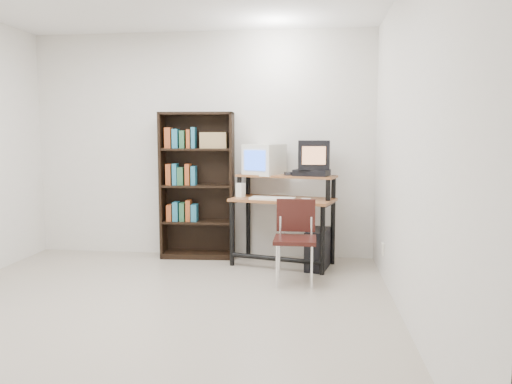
# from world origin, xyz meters

# --- Properties ---
(floor) EXTENTS (4.00, 4.00, 0.01)m
(floor) POSITION_xyz_m (0.00, 0.00, -0.01)
(floor) COLOR #AFA391
(floor) RESTS_ON ground
(back_wall) EXTENTS (4.00, 0.01, 2.60)m
(back_wall) POSITION_xyz_m (0.00, 2.00, 1.30)
(back_wall) COLOR silver
(back_wall) RESTS_ON floor
(right_wall) EXTENTS (0.01, 4.00, 2.60)m
(right_wall) POSITION_xyz_m (2.00, 0.00, 1.30)
(right_wall) COLOR silver
(right_wall) RESTS_ON floor
(computer_desk) EXTENTS (1.19, 0.81, 0.98)m
(computer_desk) POSITION_xyz_m (0.98, 1.62, 0.67)
(computer_desk) COLOR brown
(computer_desk) RESTS_ON floor
(crt_monitor) EXTENTS (0.49, 0.49, 0.35)m
(crt_monitor) POSITION_xyz_m (0.75, 1.80, 1.14)
(crt_monitor) COLOR white
(crt_monitor) RESTS_ON computer_desk
(vcr) EXTENTS (0.41, 0.34, 0.08)m
(vcr) POSITION_xyz_m (1.28, 1.62, 1.01)
(vcr) COLOR black
(vcr) RESTS_ON computer_desk
(crt_tv) EXTENTS (0.33, 0.33, 0.31)m
(crt_tv) POSITION_xyz_m (1.31, 1.64, 1.21)
(crt_tv) COLOR black
(crt_tv) RESTS_ON vcr
(cd_spindle) EXTENTS (0.16, 0.16, 0.05)m
(cd_spindle) POSITION_xyz_m (1.04, 1.65, 0.99)
(cd_spindle) COLOR #26262B
(cd_spindle) RESTS_ON computer_desk
(keyboard) EXTENTS (0.50, 0.29, 0.03)m
(keyboard) POSITION_xyz_m (0.87, 1.51, 0.74)
(keyboard) COLOR white
(keyboard) RESTS_ON computer_desk
(mousepad) EXTENTS (0.23, 0.19, 0.01)m
(mousepad) POSITION_xyz_m (1.22, 1.45, 0.72)
(mousepad) COLOR black
(mousepad) RESTS_ON computer_desk
(mouse) EXTENTS (0.10, 0.06, 0.03)m
(mouse) POSITION_xyz_m (1.23, 1.44, 0.74)
(mouse) COLOR white
(mouse) RESTS_ON mousepad
(desk_speaker) EXTENTS (0.11, 0.10, 0.17)m
(desk_speaker) POSITION_xyz_m (0.50, 1.68, 0.80)
(desk_speaker) COLOR white
(desk_speaker) RESTS_ON computer_desk
(pc_tower) EXTENTS (0.29, 0.48, 0.42)m
(pc_tower) POSITION_xyz_m (1.36, 1.49, 0.21)
(pc_tower) COLOR black
(pc_tower) RESTS_ON floor
(school_chair) EXTENTS (0.40, 0.40, 0.79)m
(school_chair) POSITION_xyz_m (1.14, 0.97, 0.49)
(school_chair) COLOR black
(school_chair) RESTS_ON floor
(bookshelf) EXTENTS (0.85, 0.32, 1.68)m
(bookshelf) POSITION_xyz_m (-0.03, 1.85, 0.86)
(bookshelf) COLOR black
(bookshelf) RESTS_ON floor
(wall_outlet) EXTENTS (0.02, 0.08, 0.12)m
(wall_outlet) POSITION_xyz_m (1.99, 1.15, 0.30)
(wall_outlet) COLOR beige
(wall_outlet) RESTS_ON right_wall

